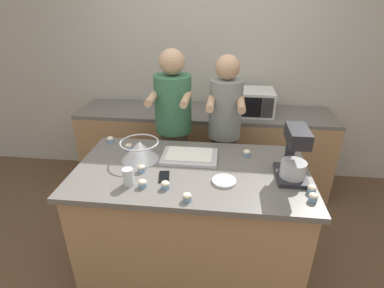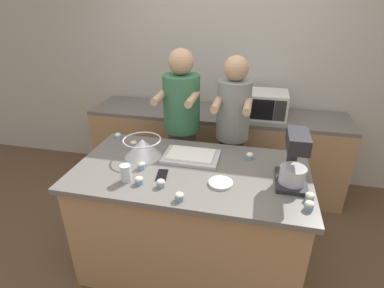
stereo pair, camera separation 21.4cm
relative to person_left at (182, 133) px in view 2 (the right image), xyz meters
The scene contains 22 objects.
ground_plane 1.15m from the person_left, 70.51° to the right, with size 16.00×16.00×0.00m, color brown.
back_wall 1.05m from the person_left, 74.65° to the left, with size 10.00×0.06×2.70m.
island_counter 0.85m from the person_left, 70.51° to the right, with size 1.70×0.92×0.92m.
back_counter 0.74m from the person_left, 65.90° to the left, with size 2.80×0.60×0.91m.
person_left is the anchor object (origin of this frame).
person_right 0.48m from the person_left, ahead, with size 0.32×0.49×1.62m.
stand_mixer 1.21m from the person_left, 37.87° to the right, with size 0.20×0.30×0.37m.
mixing_bowl 0.63m from the person_left, 105.02° to the right, with size 0.30×0.30×0.15m.
baking_tray 0.59m from the person_left, 68.27° to the right, with size 0.43×0.29×0.04m.
microwave_oven 0.91m from the person_left, 38.24° to the left, with size 0.55×0.38×0.26m.
cell_phone 0.84m from the person_left, 84.91° to the right, with size 0.09×0.15×0.01m.
drinking_glass 0.97m from the person_left, 98.51° to the right, with size 0.07×0.07×0.12m.
small_plate 0.98m from the person_left, 60.12° to the right, with size 0.16×0.16×0.02m.
cupcake_0 0.80m from the person_left, 34.77° to the right, with size 0.06×0.06×0.05m.
cupcake_1 0.55m from the person_left, 122.99° to the right, with size 0.06×0.06×0.05m.
cupcake_2 1.39m from the person_left, 40.99° to the right, with size 0.06×0.06×0.05m.
cupcake_3 1.44m from the person_left, 44.02° to the right, with size 0.06×0.06×0.05m.
cupcake_4 1.12m from the person_left, 76.19° to the right, with size 0.06×0.06×0.05m.
cupcake_5 0.60m from the person_left, 145.41° to the right, with size 0.06×0.06×0.05m.
cupcake_6 0.97m from the person_left, 92.56° to the right, with size 0.06×0.06×0.05m.
cupcake_7 0.98m from the person_left, 83.60° to the right, with size 0.06×0.06×0.05m.
cupcake_8 0.79m from the person_left, 97.48° to the right, with size 0.06×0.06×0.05m.
Camera 2 is at (0.43, -1.83, 2.04)m, focal length 28.00 mm.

